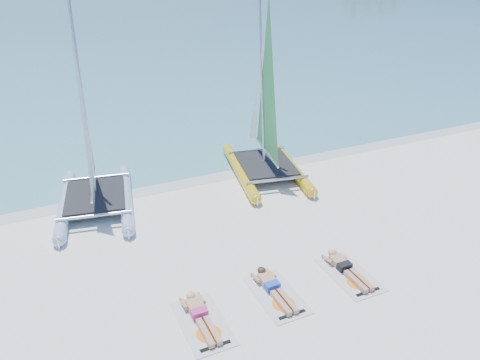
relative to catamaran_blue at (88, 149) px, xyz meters
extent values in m
plane|color=white|center=(3.27, -4.93, -1.96)|extent=(140.00, 140.00, 0.00)
cube|color=#7BCECA|center=(3.27, 58.07, -1.96)|extent=(140.00, 115.00, 0.01)
cube|color=silver|center=(3.27, 0.57, -1.96)|extent=(140.00, 1.40, 0.01)
cylinder|color=#BAD0F4|center=(-0.97, 0.08, -1.77)|extent=(1.16, 4.32, 0.38)
cone|color=#BAD0F4|center=(-0.53, 2.42, -1.77)|extent=(0.46, 0.61, 0.36)
cylinder|color=#BAD0F4|center=(0.93, -0.27, -1.77)|extent=(1.16, 4.32, 0.38)
cone|color=#BAD0F4|center=(1.37, 2.07, -1.77)|extent=(0.46, 0.61, 0.36)
cube|color=black|center=(-0.02, -0.10, -1.55)|extent=(2.26, 2.68, 0.03)
cylinder|color=silver|center=(0.12, 0.66, 1.42)|extent=(0.30, 1.13, 5.95)
cylinder|color=gold|center=(5.20, -0.05, -1.77)|extent=(1.23, 4.42, 0.39)
cone|color=gold|center=(5.67, 2.34, -1.77)|extent=(0.47, 0.63, 0.37)
cylinder|color=gold|center=(7.14, -0.43, -1.77)|extent=(1.23, 4.42, 0.39)
cone|color=gold|center=(7.61, 1.97, -1.77)|extent=(0.47, 0.63, 0.37)
cube|color=black|center=(6.17, -0.24, -1.54)|extent=(2.33, 2.75, 0.03)
cylinder|color=silver|center=(6.32, 0.54, 1.50)|extent=(0.31, 1.16, 6.10)
cube|color=silver|center=(1.26, -6.62, -1.95)|extent=(1.00, 1.85, 0.02)
cube|color=tan|center=(1.26, -6.19, -1.84)|extent=(0.36, 0.55, 0.17)
cube|color=#D43184|center=(1.26, -6.39, -1.84)|extent=(0.37, 0.22, 0.17)
cube|color=tan|center=(1.26, -6.99, -1.88)|extent=(0.31, 0.85, 0.13)
sphere|color=tan|center=(1.26, -5.82, -1.80)|extent=(0.21, 0.21, 0.21)
ellipsoid|color=#EBC36E|center=(1.26, -5.81, -1.76)|extent=(0.22, 0.24, 0.15)
cube|color=silver|center=(3.23, -6.47, -1.95)|extent=(1.00, 1.85, 0.02)
cube|color=tan|center=(3.23, -6.04, -1.84)|extent=(0.36, 0.55, 0.17)
cube|color=blue|center=(3.23, -6.24, -1.84)|extent=(0.37, 0.22, 0.17)
cube|color=tan|center=(3.23, -6.84, -1.88)|extent=(0.31, 0.85, 0.13)
sphere|color=tan|center=(3.23, -5.67, -1.80)|extent=(0.21, 0.21, 0.21)
ellipsoid|color=#3D2816|center=(3.23, -5.66, -1.76)|extent=(0.22, 0.24, 0.15)
cube|color=silver|center=(5.33, -6.56, -1.95)|extent=(1.00, 1.85, 0.02)
cube|color=tan|center=(5.33, -6.13, -1.84)|extent=(0.36, 0.55, 0.17)
cube|color=black|center=(5.33, -6.33, -1.84)|extent=(0.37, 0.22, 0.17)
cube|color=tan|center=(5.33, -6.93, -1.88)|extent=(0.31, 0.85, 0.13)
sphere|color=tan|center=(5.33, -5.76, -1.80)|extent=(0.21, 0.21, 0.21)
ellipsoid|color=#EBC36E|center=(5.33, -5.75, -1.76)|extent=(0.22, 0.24, 0.15)
camera|label=1|loc=(-1.31, -14.24, 5.66)|focal=35.00mm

